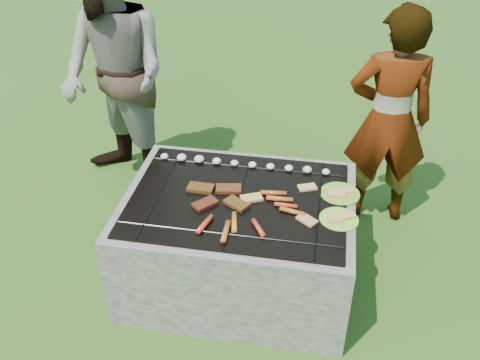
% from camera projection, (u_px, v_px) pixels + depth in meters
% --- Properties ---
extents(lawn, '(60.00, 60.00, 0.00)m').
position_uv_depth(lawn, '(239.00, 276.00, 3.34)').
color(lawn, '#214812').
rests_on(lawn, ground).
extents(fire_pit, '(1.30, 1.00, 0.62)m').
position_uv_depth(fire_pit, '(239.00, 242.00, 3.19)').
color(fire_pit, '#AAA096').
rests_on(fire_pit, ground).
extents(mushrooms, '(1.05, 0.06, 0.04)m').
position_uv_depth(mushrooms, '(238.00, 163.00, 3.26)').
color(mushrooms, beige).
rests_on(mushrooms, fire_pit).
extents(pork_slabs, '(0.38, 0.29, 0.02)m').
position_uv_depth(pork_slabs, '(217.00, 195.00, 3.00)').
color(pork_slabs, brown).
rests_on(pork_slabs, fire_pit).
extents(sausages, '(0.55, 0.48, 0.03)m').
position_uv_depth(sausages, '(254.00, 215.00, 2.85)').
color(sausages, '#D64D23').
rests_on(sausages, fire_pit).
extents(bread_on_grate, '(0.45, 0.40, 0.02)m').
position_uv_depth(bread_on_grate, '(284.00, 201.00, 2.96)').
color(bread_on_grate, '#F9C67F').
rests_on(bread_on_grate, fire_pit).
extents(plate_far, '(0.26, 0.26, 0.03)m').
position_uv_depth(plate_far, '(340.00, 194.00, 3.03)').
color(plate_far, '#BACE31').
rests_on(plate_far, fire_pit).
extents(plate_near, '(0.21, 0.21, 0.03)m').
position_uv_depth(plate_near, '(339.00, 219.00, 2.85)').
color(plate_near, '#D3FF3C').
rests_on(plate_near, fire_pit).
extents(cook, '(0.58, 0.40, 1.51)m').
position_uv_depth(cook, '(389.00, 120.00, 3.46)').
color(cook, gray).
rests_on(cook, ground).
extents(bystander, '(1.10, 1.06, 1.79)m').
position_uv_depth(bystander, '(115.00, 76.00, 3.69)').
color(bystander, '#A29787').
rests_on(bystander, ground).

